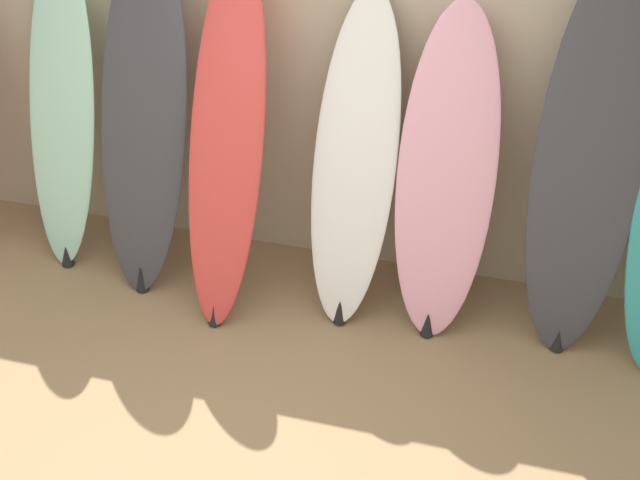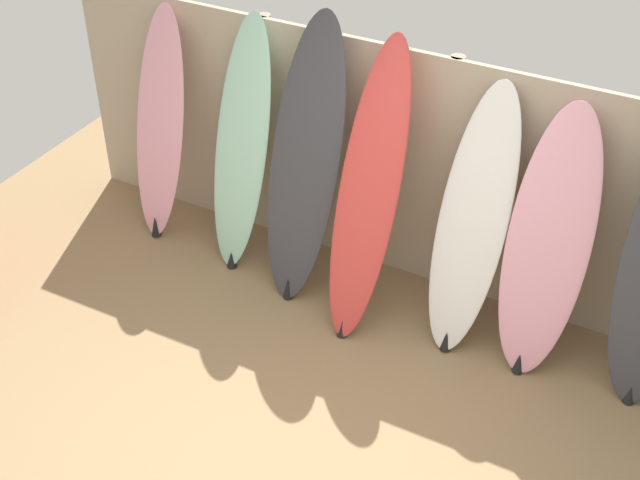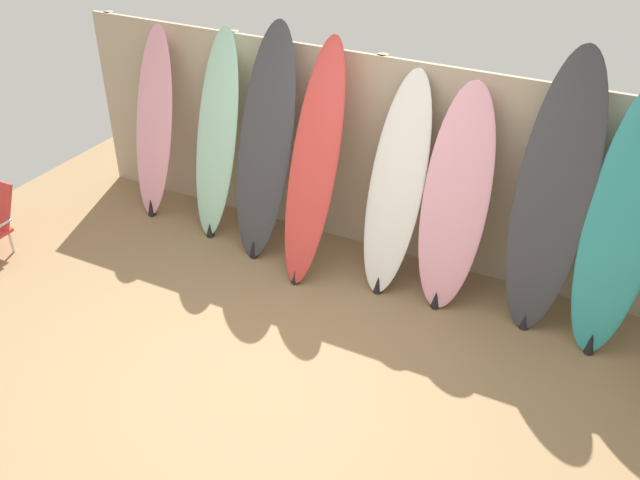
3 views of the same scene
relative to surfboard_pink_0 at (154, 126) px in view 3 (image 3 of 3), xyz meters
The scene contains 10 objects.
ground 2.89m from the surfboard_pink_0, 37.48° to the right, with size 7.68×7.68×0.00m, color #8E704C.
fence_back 2.20m from the surfboard_pink_0, ahead, with size 6.08×0.11×1.80m.
surfboard_pink_0 is the anchor object (origin of this frame).
surfboard_seafoam_1 0.75m from the surfboard_pink_0, ahead, with size 0.51×0.59×1.91m.
surfboard_charcoal_2 1.32m from the surfboard_pink_0, ahead, with size 0.57×0.68×2.03m.
surfboard_red_3 1.86m from the surfboard_pink_0, ahead, with size 0.43×0.85×1.98m.
surfboard_white_4 2.53m from the surfboard_pink_0, ahead, with size 0.48×0.70×1.79m.
surfboard_pink_5 3.03m from the surfboard_pink_0, ahead, with size 0.55×0.62×1.79m.
surfboard_charcoal_6 3.75m from the surfboard_pink_0, ahead, with size 0.59×0.60×2.15m.
surfboard_teal_7 4.26m from the surfboard_pink_0, ahead, with size 0.57×0.66×2.02m.
Camera 3 is at (2.16, -3.24, 3.60)m, focal length 40.00 mm.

